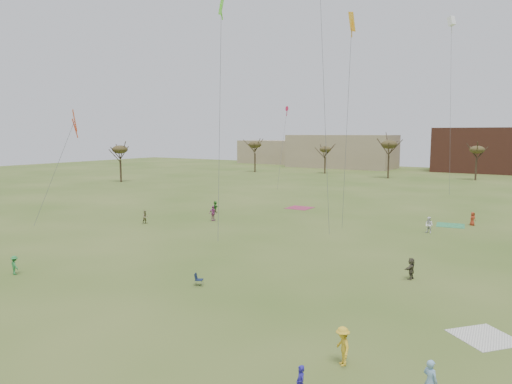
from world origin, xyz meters
The scene contains 20 objects.
ground centered at (0.00, 0.00, 0.00)m, with size 260.00×260.00×0.00m, color #38561A.
flyer_near_center centered at (-12.03, -2.52, 0.71)m, with size 0.92×0.53×1.42m, color #2B823E.
flyer_near_right centered at (13.59, -5.88, 0.73)m, with size 0.53×0.35×1.46m, color navy.
spectator_fore_b centered at (-18.55, 16.99, 0.80)m, with size 0.78×0.61×1.60m, color #8A8458.
spectator_fore_c centered at (13.09, 12.32, 0.79)m, with size 1.46×0.47×1.58m, color #4C4736.
flyer_mid_b centered at (13.85, -2.26, 0.90)m, with size 1.16×0.67×1.80m, color gold.
flyer_mid_c centered at (17.88, -3.25, 0.88)m, with size 0.64×0.42×1.76m, color #7BA5CD.
spectator_mid_d centered at (-13.11, 22.77, 0.91)m, with size 1.07×0.44×1.82m, color #A14382.
spectator_mid_e centered at (10.48, 29.41, 0.87)m, with size 0.85×0.66×1.75m, color white.
flyer_far_a centered at (-16.66, 27.83, 0.76)m, with size 1.41×0.45×1.52m, color #347C29.
flyer_far_b centered at (13.68, 36.50, 0.77)m, with size 0.76×0.49×1.55m, color #A4351C.
blanket_cream centered at (18.91, 4.43, 0.00)m, with size 2.76×2.76×0.03m, color silver.
blanket_plum centered at (-8.85, 37.12, 0.00)m, with size 3.30×3.30×0.03m, color #A03153.
blanket_olive centered at (11.58, 35.16, 0.00)m, with size 3.00×3.00×0.03m, color #349156.
camp_chair_center centered at (1.16, 2.92, 0.26)m, with size 0.71×0.69×0.87m.
kites_aloft centered at (3.26, 31.40, 21.24)m, with size 54.28×72.64×27.81m.
tree_line centered at (-2.85, 79.12, 7.09)m, with size 117.44×49.32×8.91m.
building_tan centered at (-35.00, 115.00, 5.00)m, with size 32.00×14.00×10.00m, color #937F60.
building_brick centered at (5.00, 120.00, 6.00)m, with size 26.00×16.00×12.00m, color brown.
building_tan_west centered at (-65.00, 122.00, 4.00)m, with size 20.00×12.00×8.00m, color #937F60.
Camera 1 is at (21.51, -21.40, 10.45)m, focal length 33.02 mm.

